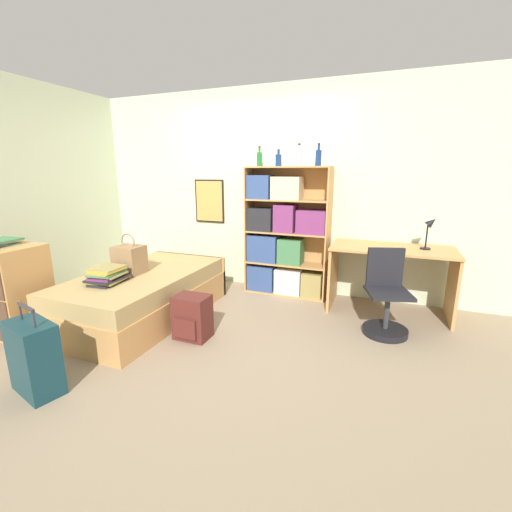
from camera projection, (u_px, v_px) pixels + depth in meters
The scene contains 17 objects.
ground_plane at pixel (206, 327), 3.50m from camera, with size 14.00×14.00×0.00m, color gray.
wall_back at pixel (258, 191), 4.55m from camera, with size 10.00×0.09×2.60m.
wall_left at pixel (26, 193), 4.04m from camera, with size 0.06×10.00×2.60m.
bed at pixel (145, 294), 3.73m from camera, with size 1.03×1.88×0.49m.
handbag at pixel (129, 259), 3.62m from camera, with size 0.28×0.25×0.43m.
book_stack_on_bed at pixel (108, 275), 3.32m from camera, with size 0.34×0.39×0.16m.
suitcase at pixel (34, 358), 2.42m from camera, with size 0.44×0.32×0.66m.
dresser at pixel (10, 289), 3.32m from camera, with size 0.63×0.50×0.87m.
bookcase at pixel (282, 238), 4.34m from camera, with size 1.05×0.33×1.61m.
bottle_green at pixel (259, 159), 4.25m from camera, with size 0.06×0.06×0.24m.
bottle_brown at pixel (278, 160), 4.18m from camera, with size 0.07×0.07×0.20m.
bottle_clear at pixel (299, 158), 4.04m from camera, with size 0.07×0.07×0.26m.
bottle_blue at pixel (318, 157), 3.96m from camera, with size 0.07×0.07×0.26m.
desk at pixel (391, 267), 3.78m from camera, with size 1.29×0.66×0.75m.
desk_lamp at pixel (430, 227), 3.57m from camera, with size 0.15×0.10×0.36m.
desk_chair at pixel (386, 306), 3.34m from camera, with size 0.49×0.49×0.82m.
backpack at pixel (192, 317), 3.23m from camera, with size 0.32×0.27×0.42m.
Camera 1 is at (1.66, -2.81, 1.54)m, focal length 24.00 mm.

